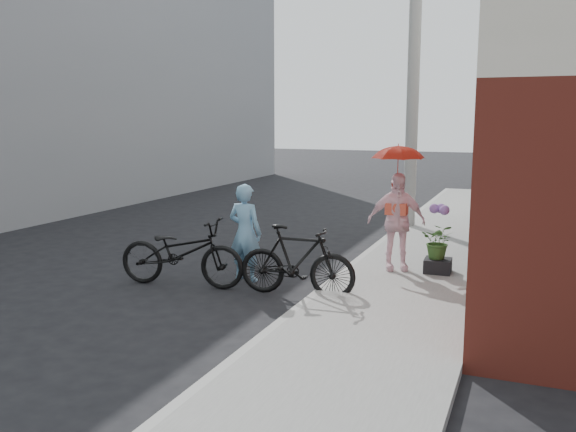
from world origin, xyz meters
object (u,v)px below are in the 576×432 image
Objects in this scene: bike_left at (182,252)px; planter at (438,266)px; officer at (245,233)px; bike_right at (297,261)px; kimono_woman at (396,222)px; utility_pole at (413,79)px.

bike_left is 4.15m from planter.
officer is 3.19m from planter.
bike_right is 2.52m from planter.
kimono_woman is at bearing -174.78° from planter.
kimono_woman is 0.98m from planter.
kimono_woman reaches higher than officer.
utility_pole is 3.95× the size of bike_right.
kimono_woman is (0.61, -4.35, -2.57)m from utility_pole.
kimono_woman is (2.20, 1.17, 0.14)m from officer.
planter is (2.89, 1.23, -0.56)m from officer.
bike_left is at bearing 91.00° from bike_right.
bike_right is at bearing -136.05° from planter.
utility_pole reaches higher than planter.
kimono_woman is (2.98, 1.84, 0.39)m from bike_left.
planter is at bearing -73.14° from utility_pole.
bike_left is at bearing 45.71° from officer.
officer is at bearing -106.08° from utility_pole.
officer is 0.98× the size of kimono_woman.
kimono_woman is at bearing -65.67° from bike_left.
bike_right is 1.09× the size of kimono_woman.
utility_pole is 6.35m from officer.
bike_left reaches higher than bike_right.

